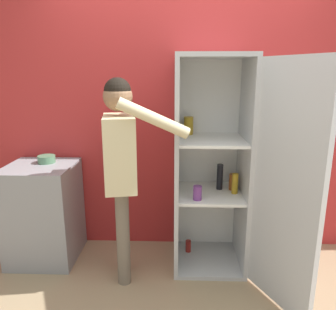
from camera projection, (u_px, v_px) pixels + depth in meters
ground_plane at (184, 307)px, 2.41m from camera, size 12.00×12.00×0.00m
wall_back at (184, 116)px, 3.04m from camera, size 7.00×0.06×2.55m
refrigerator at (224, 168)px, 2.70m from camera, size 0.92×1.16×1.82m
person at (121, 156)px, 2.52m from camera, size 0.69×0.55×1.64m
counter at (44, 212)px, 2.96m from camera, size 0.58×0.57×0.88m
bowl at (46, 159)px, 2.94m from camera, size 0.15×0.15×0.07m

